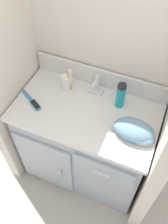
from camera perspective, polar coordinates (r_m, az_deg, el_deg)
ground_plane at (r=2.18m, az=0.27°, el=-12.48°), size 6.00×6.00×0.00m
wall_back at (r=1.51m, az=5.09°, el=16.56°), size 1.08×0.08×2.20m
wall_left at (r=1.51m, az=-17.98°, el=14.04°), size 0.08×0.59×2.20m
vanity at (r=1.83m, az=0.22°, el=-7.05°), size 0.90×0.52×0.77m
backsplash at (r=1.64m, az=3.73°, el=7.86°), size 0.90×0.02×0.13m
sink_faucet at (r=1.60m, az=2.80°, el=5.79°), size 0.09×0.09×0.14m
toothbrush_cup at (r=1.64m, az=-3.97°, el=6.94°), size 0.08×0.07×0.17m
shaving_cream_can at (r=1.51m, az=8.35°, el=3.76°), size 0.05×0.05×0.18m
hairbrush at (r=1.59m, az=-11.55°, el=2.21°), size 0.19×0.13×0.03m
hand_towel at (r=1.41m, az=11.65°, el=-4.37°), size 0.24×0.15×0.10m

